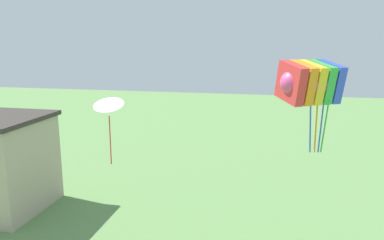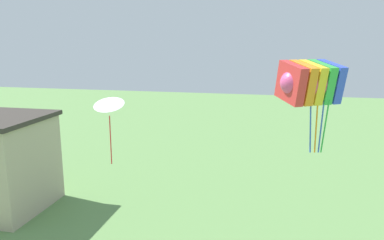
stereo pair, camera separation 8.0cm
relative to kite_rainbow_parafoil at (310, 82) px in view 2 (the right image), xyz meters
name	(u,v)px [view 2 (the right image)]	position (x,y,z in m)	size (l,w,h in m)	color
kite_rainbow_parafoil	(310,82)	(0.00, 0.00, 0.00)	(2.89, 2.62, 3.44)	#E54C8C
kite_white_delta	(109,105)	(-8.09, 0.21, -1.17)	(1.39, 1.35, 2.96)	white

